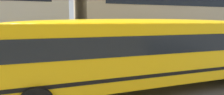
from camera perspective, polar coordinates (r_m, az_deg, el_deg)
ground_plane at (r=8.52m, az=-13.05°, el=-11.80°), size 400.00×400.00×0.00m
sidewalk_far at (r=15.31m, az=-14.93°, el=-3.00°), size 120.00×3.00×0.01m
lane_centreline at (r=8.52m, az=-13.05°, el=-11.78°), size 110.00×0.16×0.01m
school_bus at (r=7.90m, az=12.82°, el=-0.07°), size 13.44×3.20×2.99m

